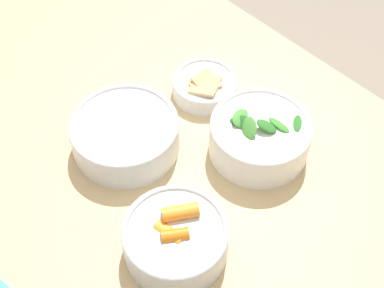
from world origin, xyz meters
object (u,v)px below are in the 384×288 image
(bowl_carrots, at_px, (175,238))
(bowl_greens, at_px, (259,135))
(bowl_beans_hotdog, at_px, (125,135))
(bowl_cookies, at_px, (205,85))

(bowl_carrots, distance_m, bowl_greens, 0.24)
(bowl_beans_hotdog, xyz_separation_m, bowl_cookies, (0.00, -0.19, -0.01))
(bowl_greens, distance_m, bowl_beans_hotdog, 0.23)
(bowl_greens, bearing_deg, bowl_beans_hotdog, 45.66)
(bowl_greens, height_order, bowl_beans_hotdog, bowl_greens)
(bowl_carrots, xyz_separation_m, bowl_beans_hotdog, (0.21, -0.07, -0.00))
(bowl_beans_hotdog, height_order, bowl_cookies, bowl_beans_hotdog)
(bowl_beans_hotdog, bearing_deg, bowl_carrots, 161.68)
(bowl_carrots, bearing_deg, bowl_beans_hotdog, -18.32)
(bowl_carrots, height_order, bowl_cookies, bowl_carrots)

